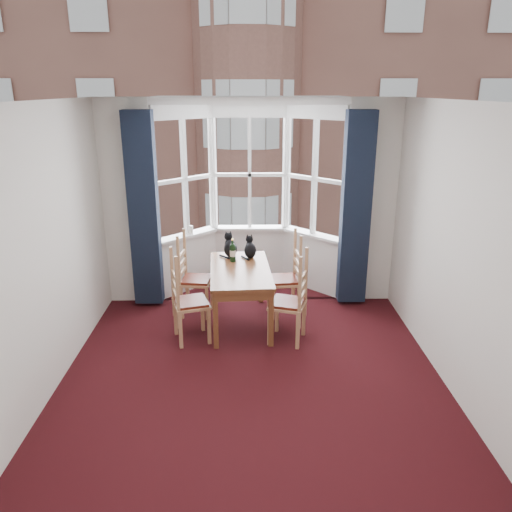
{
  "coord_description": "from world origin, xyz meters",
  "views": [
    {
      "loc": [
        -0.04,
        -4.45,
        2.91
      ],
      "look_at": [
        0.06,
        1.05,
        1.05
      ],
      "focal_mm": 35.0,
      "sensor_mm": 36.0,
      "label": 1
    }
  ],
  "objects_px": {
    "dining_table": "(240,276)",
    "cat_left": "(230,247)",
    "chair_left_far": "(190,281)",
    "chair_right_near": "(295,305)",
    "wine_bottle": "(233,252)",
    "candle_tall": "(191,230)",
    "chair_right_far": "(290,280)",
    "chair_left_near": "(183,304)",
    "cat_right": "(250,249)"
  },
  "relations": [
    {
      "from": "chair_left_far",
      "to": "wine_bottle",
      "type": "distance_m",
      "value": 0.71
    },
    {
      "from": "chair_left_near",
      "to": "chair_left_far",
      "type": "bearing_deg",
      "value": 90.79
    },
    {
      "from": "dining_table",
      "to": "candle_tall",
      "type": "xyz_separation_m",
      "value": [
        -0.73,
        1.15,
        0.28
      ]
    },
    {
      "from": "chair_right_far",
      "to": "cat_left",
      "type": "height_order",
      "value": "cat_left"
    },
    {
      "from": "cat_left",
      "to": "wine_bottle",
      "type": "bearing_deg",
      "value": -79.48
    },
    {
      "from": "cat_right",
      "to": "candle_tall",
      "type": "relative_size",
      "value": 2.42
    },
    {
      "from": "cat_right",
      "to": "wine_bottle",
      "type": "height_order",
      "value": "same"
    },
    {
      "from": "candle_tall",
      "to": "chair_left_near",
      "type": "bearing_deg",
      "value": -87.84
    },
    {
      "from": "chair_left_near",
      "to": "wine_bottle",
      "type": "bearing_deg",
      "value": 52.65
    },
    {
      "from": "chair_left_near",
      "to": "chair_left_far",
      "type": "xyz_separation_m",
      "value": [
        -0.01,
        0.77,
        0.0
      ]
    },
    {
      "from": "wine_bottle",
      "to": "chair_left_near",
      "type": "bearing_deg",
      "value": -127.35
    },
    {
      "from": "chair_left_near",
      "to": "cat_right",
      "type": "height_order",
      "value": "cat_right"
    },
    {
      "from": "dining_table",
      "to": "chair_left_near",
      "type": "relative_size",
      "value": 1.56
    },
    {
      "from": "dining_table",
      "to": "cat_left",
      "type": "height_order",
      "value": "cat_left"
    },
    {
      "from": "chair_left_near",
      "to": "chair_right_near",
      "type": "distance_m",
      "value": 1.32
    },
    {
      "from": "chair_right_far",
      "to": "wine_bottle",
      "type": "distance_m",
      "value": 0.86
    },
    {
      "from": "chair_left_far",
      "to": "chair_right_far",
      "type": "distance_m",
      "value": 1.34
    },
    {
      "from": "chair_right_near",
      "to": "chair_left_near",
      "type": "bearing_deg",
      "value": 178.16
    },
    {
      "from": "chair_right_far",
      "to": "cat_left",
      "type": "bearing_deg",
      "value": 165.23
    },
    {
      "from": "cat_right",
      "to": "wine_bottle",
      "type": "bearing_deg",
      "value": -144.53
    },
    {
      "from": "dining_table",
      "to": "wine_bottle",
      "type": "height_order",
      "value": "wine_bottle"
    },
    {
      "from": "chair_right_near",
      "to": "chair_right_far",
      "type": "xyz_separation_m",
      "value": [
        0.01,
        0.79,
        0.0
      ]
    },
    {
      "from": "dining_table",
      "to": "chair_left_near",
      "type": "bearing_deg",
      "value": -145.29
    },
    {
      "from": "chair_right_far",
      "to": "candle_tall",
      "type": "height_order",
      "value": "candle_tall"
    },
    {
      "from": "chair_left_near",
      "to": "cat_left",
      "type": "distance_m",
      "value": 1.17
    },
    {
      "from": "chair_right_near",
      "to": "chair_right_far",
      "type": "height_order",
      "value": "same"
    },
    {
      "from": "dining_table",
      "to": "cat_right",
      "type": "distance_m",
      "value": 0.51
    },
    {
      "from": "cat_left",
      "to": "candle_tall",
      "type": "height_order",
      "value": "cat_left"
    },
    {
      "from": "chair_right_near",
      "to": "candle_tall",
      "type": "relative_size",
      "value": 7.14
    },
    {
      "from": "chair_left_far",
      "to": "cat_left",
      "type": "distance_m",
      "value": 0.7
    },
    {
      "from": "dining_table",
      "to": "candle_tall",
      "type": "bearing_deg",
      "value": 122.45
    },
    {
      "from": "chair_right_near",
      "to": "dining_table",
      "type": "bearing_deg",
      "value": 142.08
    },
    {
      "from": "dining_table",
      "to": "chair_right_near",
      "type": "relative_size",
      "value": 1.56
    },
    {
      "from": "cat_left",
      "to": "candle_tall",
      "type": "xyz_separation_m",
      "value": [
        -0.59,
        0.65,
        0.06
      ]
    },
    {
      "from": "chair_left_far",
      "to": "chair_right_near",
      "type": "xyz_separation_m",
      "value": [
        1.33,
        -0.81,
        0.0
      ]
    },
    {
      "from": "chair_right_near",
      "to": "cat_left",
      "type": "distance_m",
      "value": 1.34
    },
    {
      "from": "dining_table",
      "to": "cat_left",
      "type": "xyz_separation_m",
      "value": [
        -0.14,
        0.5,
        0.22
      ]
    },
    {
      "from": "chair_left_far",
      "to": "chair_right_far",
      "type": "relative_size",
      "value": 1.0
    },
    {
      "from": "cat_left",
      "to": "candle_tall",
      "type": "distance_m",
      "value": 0.88
    },
    {
      "from": "wine_bottle",
      "to": "candle_tall",
      "type": "relative_size",
      "value": 2.36
    },
    {
      "from": "chair_left_near",
      "to": "cat_left",
      "type": "relative_size",
      "value": 2.69
    },
    {
      "from": "chair_right_near",
      "to": "candle_tall",
      "type": "distance_m",
      "value": 2.21
    },
    {
      "from": "cat_left",
      "to": "wine_bottle",
      "type": "distance_m",
      "value": 0.22
    },
    {
      "from": "chair_right_far",
      "to": "wine_bottle",
      "type": "height_order",
      "value": "wine_bottle"
    },
    {
      "from": "chair_right_near",
      "to": "wine_bottle",
      "type": "bearing_deg",
      "value": 133.46
    },
    {
      "from": "chair_right_far",
      "to": "cat_left",
      "type": "distance_m",
      "value": 0.92
    },
    {
      "from": "chair_left_near",
      "to": "cat_right",
      "type": "relative_size",
      "value": 2.95
    },
    {
      "from": "chair_left_far",
      "to": "chair_right_near",
      "type": "relative_size",
      "value": 1.0
    },
    {
      "from": "wine_bottle",
      "to": "candle_tall",
      "type": "height_order",
      "value": "wine_bottle"
    },
    {
      "from": "chair_left_far",
      "to": "chair_left_near",
      "type": "bearing_deg",
      "value": -89.21
    }
  ]
}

